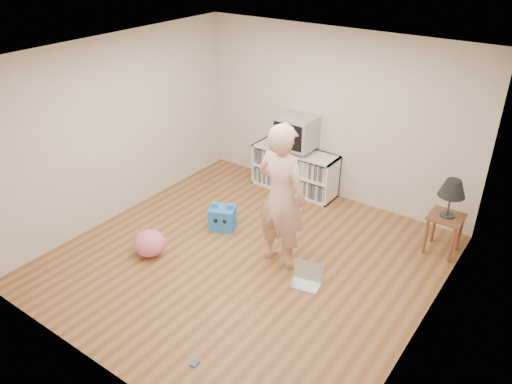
{
  "coord_description": "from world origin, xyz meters",
  "views": [
    {
      "loc": [
        3.18,
        -4.23,
        3.85
      ],
      "look_at": [
        -0.12,
        0.4,
        0.78
      ],
      "focal_mm": 35.0,
      "sensor_mm": 36.0,
      "label": 1
    }
  ],
  "objects_px": {
    "dvd_deck": "(296,148)",
    "plush_pink": "(149,243)",
    "table_lamp": "(452,189)",
    "side_table": "(445,225)",
    "laptop": "(306,278)",
    "plush_blue": "(223,218)",
    "media_unit": "(295,170)",
    "crt_tv": "(296,131)",
    "person": "(282,197)"
  },
  "relations": [
    {
      "from": "laptop",
      "to": "side_table",
      "type": "bearing_deg",
      "value": 42.24
    },
    {
      "from": "dvd_deck",
      "to": "plush_pink",
      "type": "bearing_deg",
      "value": -102.35
    },
    {
      "from": "table_lamp",
      "to": "side_table",
      "type": "bearing_deg",
      "value": 0.0
    },
    {
      "from": "table_lamp",
      "to": "plush_pink",
      "type": "bearing_deg",
      "value": -143.44
    },
    {
      "from": "media_unit",
      "to": "table_lamp",
      "type": "height_order",
      "value": "table_lamp"
    },
    {
      "from": "side_table",
      "to": "plush_pink",
      "type": "height_order",
      "value": "side_table"
    },
    {
      "from": "dvd_deck",
      "to": "table_lamp",
      "type": "distance_m",
      "value": 2.54
    },
    {
      "from": "dvd_deck",
      "to": "side_table",
      "type": "distance_m",
      "value": 2.55
    },
    {
      "from": "side_table",
      "to": "crt_tv",
      "type": "bearing_deg",
      "value": 171.66
    },
    {
      "from": "media_unit",
      "to": "laptop",
      "type": "distance_m",
      "value": 2.44
    },
    {
      "from": "laptop",
      "to": "media_unit",
      "type": "bearing_deg",
      "value": 112.06
    },
    {
      "from": "side_table",
      "to": "table_lamp",
      "type": "xyz_separation_m",
      "value": [
        0.0,
        0.0,
        0.53
      ]
    },
    {
      "from": "table_lamp",
      "to": "laptop",
      "type": "height_order",
      "value": "table_lamp"
    },
    {
      "from": "table_lamp",
      "to": "plush_blue",
      "type": "relative_size",
      "value": 1.19
    },
    {
      "from": "table_lamp",
      "to": "dvd_deck",
      "type": "bearing_deg",
      "value": 171.59
    },
    {
      "from": "dvd_deck",
      "to": "crt_tv",
      "type": "bearing_deg",
      "value": -90.0
    },
    {
      "from": "dvd_deck",
      "to": "laptop",
      "type": "xyz_separation_m",
      "value": [
        1.39,
        -1.97,
        -0.67
      ]
    },
    {
      "from": "plush_blue",
      "to": "plush_pink",
      "type": "bearing_deg",
      "value": -134.26
    },
    {
      "from": "plush_blue",
      "to": "plush_pink",
      "type": "height_order",
      "value": "plush_blue"
    },
    {
      "from": "table_lamp",
      "to": "plush_pink",
      "type": "xyz_separation_m",
      "value": [
        -3.08,
        -2.29,
        -0.77
      ]
    },
    {
      "from": "laptop",
      "to": "plush_pink",
      "type": "bearing_deg",
      "value": -173.69
    },
    {
      "from": "dvd_deck",
      "to": "plush_pink",
      "type": "height_order",
      "value": "dvd_deck"
    },
    {
      "from": "media_unit",
      "to": "side_table",
      "type": "xyz_separation_m",
      "value": [
        2.5,
        -0.39,
        0.07
      ]
    },
    {
      "from": "plush_pink",
      "to": "media_unit",
      "type": "bearing_deg",
      "value": 77.72
    },
    {
      "from": "dvd_deck",
      "to": "plush_blue",
      "type": "bearing_deg",
      "value": -97.43
    },
    {
      "from": "side_table",
      "to": "plush_pink",
      "type": "xyz_separation_m",
      "value": [
        -3.08,
        -2.29,
        -0.24
      ]
    },
    {
      "from": "laptop",
      "to": "plush_blue",
      "type": "bearing_deg",
      "value": 154.09
    },
    {
      "from": "crt_tv",
      "to": "side_table",
      "type": "bearing_deg",
      "value": -8.34
    },
    {
      "from": "media_unit",
      "to": "table_lamp",
      "type": "xyz_separation_m",
      "value": [
        2.5,
        -0.39,
        0.59
      ]
    },
    {
      "from": "crt_tv",
      "to": "laptop",
      "type": "relative_size",
      "value": 1.44
    },
    {
      "from": "table_lamp",
      "to": "plush_blue",
      "type": "distance_m",
      "value": 3.07
    },
    {
      "from": "person",
      "to": "laptop",
      "type": "height_order",
      "value": "person"
    },
    {
      "from": "crt_tv",
      "to": "person",
      "type": "distance_m",
      "value": 1.99
    },
    {
      "from": "dvd_deck",
      "to": "plush_blue",
      "type": "height_order",
      "value": "dvd_deck"
    },
    {
      "from": "table_lamp",
      "to": "plush_pink",
      "type": "relative_size",
      "value": 1.26
    },
    {
      "from": "table_lamp",
      "to": "person",
      "type": "xyz_separation_m",
      "value": [
        -1.62,
        -1.42,
        0.0
      ]
    },
    {
      "from": "crt_tv",
      "to": "laptop",
      "type": "xyz_separation_m",
      "value": [
        1.39,
        -1.97,
        -0.95
      ]
    },
    {
      "from": "person",
      "to": "plush_blue",
      "type": "height_order",
      "value": "person"
    },
    {
      "from": "laptop",
      "to": "plush_blue",
      "type": "xyz_separation_m",
      "value": [
        -1.6,
        0.37,
        0.1
      ]
    },
    {
      "from": "laptop",
      "to": "dvd_deck",
      "type": "bearing_deg",
      "value": 112.27
    },
    {
      "from": "side_table",
      "to": "person",
      "type": "relative_size",
      "value": 0.29
    },
    {
      "from": "crt_tv",
      "to": "person",
      "type": "relative_size",
      "value": 0.32
    },
    {
      "from": "crt_tv",
      "to": "plush_blue",
      "type": "xyz_separation_m",
      "value": [
        -0.21,
        -1.6,
        -0.85
      ]
    },
    {
      "from": "dvd_deck",
      "to": "person",
      "type": "xyz_separation_m",
      "value": [
        0.89,
        -1.79,
        0.21
      ]
    },
    {
      "from": "media_unit",
      "to": "crt_tv",
      "type": "relative_size",
      "value": 2.33
    },
    {
      "from": "crt_tv",
      "to": "plush_pink",
      "type": "xyz_separation_m",
      "value": [
        -0.58,
        -2.65,
        -0.85
      ]
    },
    {
      "from": "media_unit",
      "to": "side_table",
      "type": "bearing_deg",
      "value": -8.76
    },
    {
      "from": "dvd_deck",
      "to": "plush_pink",
      "type": "distance_m",
      "value": 2.78
    },
    {
      "from": "media_unit",
      "to": "laptop",
      "type": "relative_size",
      "value": 3.37
    },
    {
      "from": "side_table",
      "to": "laptop",
      "type": "bearing_deg",
      "value": -124.83
    }
  ]
}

